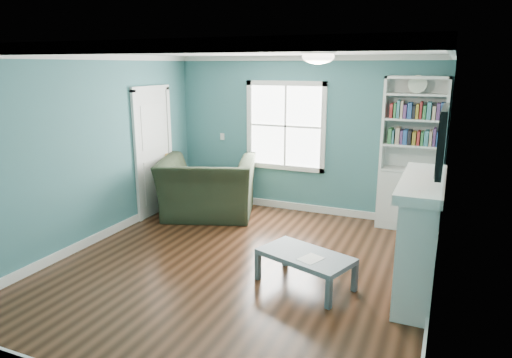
% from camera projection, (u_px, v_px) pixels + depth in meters
% --- Properties ---
extents(floor, '(5.00, 5.00, 0.00)m').
position_uv_depth(floor, '(240.00, 267.00, 5.70)').
color(floor, black).
rests_on(floor, ground).
extents(room_walls, '(5.00, 5.00, 5.00)m').
position_uv_depth(room_walls, '(238.00, 142.00, 5.32)').
color(room_walls, '#3D767C').
rests_on(room_walls, ground).
extents(trim, '(4.50, 5.00, 2.60)m').
position_uv_depth(trim, '(239.00, 171.00, 5.40)').
color(trim, white).
rests_on(trim, ground).
extents(window, '(1.40, 0.06, 1.50)m').
position_uv_depth(window, '(285.00, 126.00, 7.68)').
color(window, white).
rests_on(window, room_walls).
extents(bookshelf, '(0.90, 0.35, 2.31)m').
position_uv_depth(bookshelf, '(411.00, 170.00, 6.85)').
color(bookshelf, silver).
rests_on(bookshelf, ground).
extents(fireplace, '(0.44, 1.58, 1.30)m').
position_uv_depth(fireplace, '(421.00, 238.00, 4.93)').
color(fireplace, black).
rests_on(fireplace, ground).
extents(tv, '(0.06, 1.10, 0.65)m').
position_uv_depth(tv, '(443.00, 139.00, 4.62)').
color(tv, black).
rests_on(tv, fireplace).
extents(door, '(0.12, 0.98, 2.17)m').
position_uv_depth(door, '(154.00, 151.00, 7.54)').
color(door, silver).
rests_on(door, ground).
extents(ceiling_fixture, '(0.38, 0.38, 0.15)m').
position_uv_depth(ceiling_fixture, '(318.00, 56.00, 4.83)').
color(ceiling_fixture, white).
rests_on(ceiling_fixture, room_walls).
extents(light_switch, '(0.08, 0.01, 0.12)m').
position_uv_depth(light_switch, '(222.00, 137.00, 8.20)').
color(light_switch, white).
rests_on(light_switch, room_walls).
extents(recliner, '(1.74, 1.42, 1.31)m').
position_uv_depth(recliner, '(208.00, 178.00, 7.48)').
color(recliner, black).
rests_on(recliner, ground).
extents(coffee_table, '(1.18, 0.89, 0.38)m').
position_uv_depth(coffee_table, '(305.00, 258.00, 5.16)').
color(coffee_table, '#535D64').
rests_on(coffee_table, ground).
extents(paper_sheet, '(0.29, 0.32, 0.00)m').
position_uv_depth(paper_sheet, '(311.00, 259.00, 5.02)').
color(paper_sheet, white).
rests_on(paper_sheet, coffee_table).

